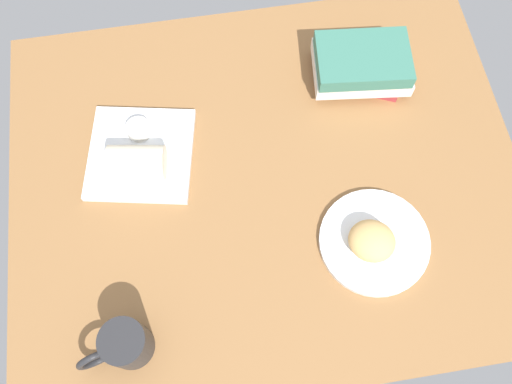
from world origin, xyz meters
TOP-DOWN VIEW (x-y plane):
  - dining_table at (0.00, 0.00)cm, footprint 110.00×90.00cm
  - round_plate at (-19.20, 18.08)cm, footprint 22.64×22.64cm
  - scone_pastry at (-17.83, 18.72)cm, footprint 12.44×12.16cm
  - square_plate at (26.34, -9.28)cm, footprint 26.12×26.12cm
  - sauce_cup at (26.03, -14.27)cm, footprint 5.30×5.30cm
  - breakfast_wrap at (26.60, -5.28)cm, footprint 12.73×9.01cm
  - book_stack at (-25.44, -21.86)cm, footprint 23.57×19.19cm
  - coffee_mug at (31.63, 31.07)cm, footprint 13.63×8.56cm

SIDE VIEW (x-z plane):
  - dining_table at x=0.00cm, z-range 0.00..4.00cm
  - round_plate at x=-19.20cm, z-range 4.00..5.40cm
  - square_plate at x=26.34cm, z-range 4.00..5.60cm
  - sauce_cup at x=26.03cm, z-range 5.69..8.14cm
  - scone_pastry at x=-17.83cm, z-range 5.40..10.89cm
  - book_stack at x=-25.44cm, z-range 4.13..13.25cm
  - coffee_mug at x=31.63cm, z-range 4.11..14.27cm
  - breakfast_wrap at x=26.60cm, z-range 5.60..12.79cm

